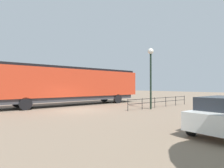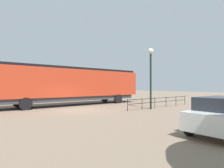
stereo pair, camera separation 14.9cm
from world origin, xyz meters
name	(u,v)px [view 1 (the left image)]	position (x,y,z in m)	size (l,w,h in m)	color
ground_plane	(78,110)	(0.00, 0.00, 0.00)	(120.00, 120.00, 0.00)	#84705B
locomotive	(77,84)	(-4.19, 2.22, 2.31)	(3.05, 16.50, 4.10)	red
lamp_post	(151,65)	(3.57, 5.45, 4.00)	(0.53, 0.53, 5.53)	black
platform_fence	(160,101)	(3.18, 7.41, 0.66)	(0.05, 8.99, 1.01)	black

